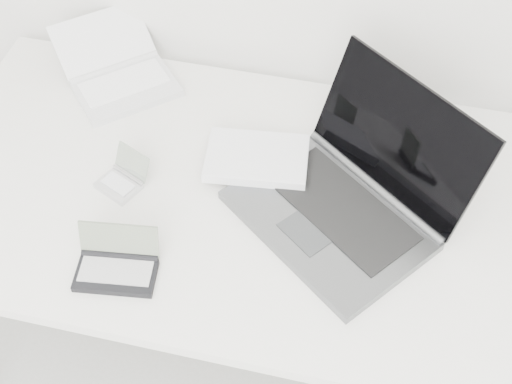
% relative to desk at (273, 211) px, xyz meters
% --- Properties ---
extents(desk, '(1.60, 0.80, 0.73)m').
position_rel_desk_xyz_m(desk, '(0.00, 0.00, 0.00)').
color(desk, white).
rests_on(desk, ground).
extents(laptop_large, '(0.62, 0.55, 0.27)m').
position_rel_desk_xyz_m(laptop_large, '(0.12, 0.02, 0.09)').
color(laptop_large, slate).
rests_on(laptop_large, desk).
extents(netbook_open_white, '(0.38, 0.38, 0.11)m').
position_rel_desk_xyz_m(netbook_open_white, '(-0.46, 0.29, 0.07)').
color(netbook_open_white, silver).
rests_on(netbook_open_white, desk).
extents(pda_silver, '(0.12, 0.13, 0.07)m').
position_rel_desk_xyz_m(pda_silver, '(-0.34, -0.04, 0.06)').
color(pda_silver, silver).
rests_on(pda_silver, desk).
extents(palmtop_charcoal, '(0.18, 0.14, 0.09)m').
position_rel_desk_xyz_m(palmtop_charcoal, '(-0.27, -0.26, 0.06)').
color(palmtop_charcoal, black).
rests_on(palmtop_charcoal, desk).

